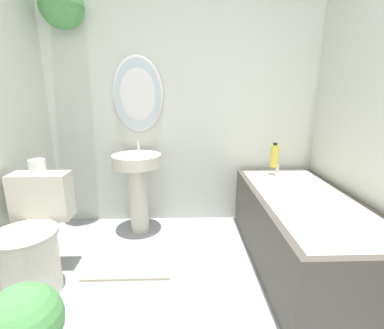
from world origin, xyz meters
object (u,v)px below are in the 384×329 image
Objects in this scene: toilet at (32,243)px; toilet_paper_roll at (37,167)px; bathtub at (304,230)px; shampoo_bottle at (274,156)px; pedestal_sink at (138,179)px.

toilet is 6.84× the size of toilet_paper_roll.
bathtub is at bearing -0.29° from toilet_paper_roll.
toilet is at bearing -157.00° from shampoo_bottle.
shampoo_bottle reaches higher than bathtub.
shampoo_bottle reaches higher than toilet.
toilet is 3.28× the size of shampoo_bottle.
shampoo_bottle and toilet_paper_roll have the same top height.
toilet_paper_roll is at bearing -136.71° from pedestal_sink.
toilet is 0.99m from pedestal_sink.
bathtub is at bearing -23.15° from pedestal_sink.
pedestal_sink is at bearing 156.85° from bathtub.
toilet is 0.88× the size of pedestal_sink.
shampoo_bottle is (-0.06, 0.61, 0.44)m from bathtub.
toilet is at bearing -90.00° from toilet_paper_roll.
shampoo_bottle is at bearing 23.00° from toilet.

